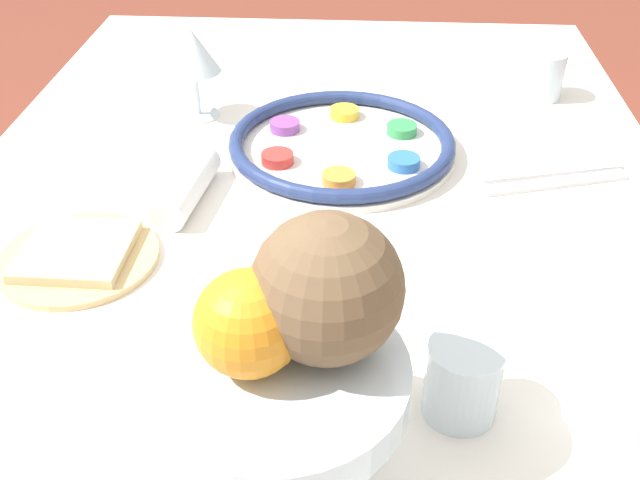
{
  "coord_description": "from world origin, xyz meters",
  "views": [
    {
      "loc": [
        0.76,
        0.06,
        1.26
      ],
      "look_at": [
        0.1,
        0.01,
        0.81
      ],
      "focal_mm": 42.0,
      "sensor_mm": 36.0,
      "label": 1
    }
  ],
  "objects_px": {
    "orange_fruit": "(248,323)",
    "cup_far": "(632,390)",
    "seder_plate": "(342,144)",
    "coconut": "(327,288)",
    "fruit_stand": "(279,390)",
    "cup_mid": "(543,75)",
    "napkin_roll": "(187,187)",
    "wine_glass": "(193,53)",
    "bread_plate": "(78,255)",
    "cup_near": "(463,380)"
  },
  "relations": [
    {
      "from": "orange_fruit",
      "to": "bread_plate",
      "type": "xyz_separation_m",
      "value": [
        -0.27,
        -0.24,
        -0.15
      ]
    },
    {
      "from": "wine_glass",
      "to": "cup_near",
      "type": "distance_m",
      "value": 0.67
    },
    {
      "from": "bread_plate",
      "to": "cup_mid",
      "type": "distance_m",
      "value": 0.77
    },
    {
      "from": "seder_plate",
      "to": "fruit_stand",
      "type": "bearing_deg",
      "value": -2.79
    },
    {
      "from": "fruit_stand",
      "to": "cup_far",
      "type": "bearing_deg",
      "value": 103.7
    },
    {
      "from": "fruit_stand",
      "to": "bread_plate",
      "type": "height_order",
      "value": "fruit_stand"
    },
    {
      "from": "bread_plate",
      "to": "cup_near",
      "type": "bearing_deg",
      "value": 64.31
    },
    {
      "from": "orange_fruit",
      "to": "fruit_stand",
      "type": "bearing_deg",
      "value": 87.81
    },
    {
      "from": "napkin_roll",
      "to": "cup_near",
      "type": "xyz_separation_m",
      "value": [
        0.33,
        0.31,
        0.02
      ]
    },
    {
      "from": "fruit_stand",
      "to": "napkin_roll",
      "type": "height_order",
      "value": "fruit_stand"
    },
    {
      "from": "orange_fruit",
      "to": "bread_plate",
      "type": "relative_size",
      "value": 0.44
    },
    {
      "from": "fruit_stand",
      "to": "cup_mid",
      "type": "xyz_separation_m",
      "value": [
        -0.75,
        0.34,
        -0.05
      ]
    },
    {
      "from": "fruit_stand",
      "to": "cup_near",
      "type": "relative_size",
      "value": 2.68
    },
    {
      "from": "seder_plate",
      "to": "coconut",
      "type": "xyz_separation_m",
      "value": [
        0.51,
        0.01,
        0.16
      ]
    },
    {
      "from": "orange_fruit",
      "to": "cup_far",
      "type": "height_order",
      "value": "orange_fruit"
    },
    {
      "from": "wine_glass",
      "to": "cup_mid",
      "type": "distance_m",
      "value": 0.55
    },
    {
      "from": "orange_fruit",
      "to": "napkin_roll",
      "type": "xyz_separation_m",
      "value": [
        -0.4,
        -0.14,
        -0.13
      ]
    },
    {
      "from": "fruit_stand",
      "to": "wine_glass",
      "type": "bearing_deg",
      "value": -163.08
    },
    {
      "from": "wine_glass",
      "to": "fruit_stand",
      "type": "relative_size",
      "value": 0.69
    },
    {
      "from": "napkin_roll",
      "to": "orange_fruit",
      "type": "bearing_deg",
      "value": 19.42
    },
    {
      "from": "cup_mid",
      "to": "cup_far",
      "type": "distance_m",
      "value": 0.68
    },
    {
      "from": "cup_far",
      "to": "coconut",
      "type": "bearing_deg",
      "value": -79.37
    },
    {
      "from": "cup_mid",
      "to": "napkin_roll",
      "type": "bearing_deg",
      "value": -54.87
    },
    {
      "from": "seder_plate",
      "to": "cup_far",
      "type": "xyz_separation_m",
      "value": [
        0.47,
        0.26,
        0.02
      ]
    },
    {
      "from": "wine_glass",
      "to": "napkin_roll",
      "type": "height_order",
      "value": "wine_glass"
    },
    {
      "from": "wine_glass",
      "to": "bread_plate",
      "type": "bearing_deg",
      "value": -9.29
    },
    {
      "from": "fruit_stand",
      "to": "napkin_roll",
      "type": "xyz_separation_m",
      "value": [
        -0.4,
        -0.16,
        -0.07
      ]
    },
    {
      "from": "wine_glass",
      "to": "coconut",
      "type": "height_order",
      "value": "coconut"
    },
    {
      "from": "napkin_roll",
      "to": "cup_near",
      "type": "relative_size",
      "value": 2.02
    },
    {
      "from": "napkin_roll",
      "to": "cup_far",
      "type": "distance_m",
      "value": 0.56
    },
    {
      "from": "seder_plate",
      "to": "wine_glass",
      "type": "xyz_separation_m",
      "value": [
        -0.11,
        -0.22,
        0.08
      ]
    },
    {
      "from": "fruit_stand",
      "to": "coconut",
      "type": "relative_size",
      "value": 1.78
    },
    {
      "from": "orange_fruit",
      "to": "coconut",
      "type": "distance_m",
      "value": 0.06
    },
    {
      "from": "seder_plate",
      "to": "bread_plate",
      "type": "bearing_deg",
      "value": -46.54
    },
    {
      "from": "wine_glass",
      "to": "coconut",
      "type": "relative_size",
      "value": 1.23
    },
    {
      "from": "cup_near",
      "to": "napkin_roll",
      "type": "bearing_deg",
      "value": -136.81
    },
    {
      "from": "orange_fruit",
      "to": "cup_mid",
      "type": "xyz_separation_m",
      "value": [
        -0.75,
        0.36,
        -0.12
      ]
    },
    {
      "from": "cup_far",
      "to": "seder_plate",
      "type": "bearing_deg",
      "value": -150.7
    },
    {
      "from": "coconut",
      "to": "orange_fruit",
      "type": "bearing_deg",
      "value": -67.79
    },
    {
      "from": "orange_fruit",
      "to": "coconut",
      "type": "height_order",
      "value": "coconut"
    },
    {
      "from": "napkin_roll",
      "to": "coconut",
      "type": "bearing_deg",
      "value": 27.17
    },
    {
      "from": "fruit_stand",
      "to": "cup_mid",
      "type": "distance_m",
      "value": 0.82
    },
    {
      "from": "bread_plate",
      "to": "cup_near",
      "type": "distance_m",
      "value": 0.45
    },
    {
      "from": "orange_fruit",
      "to": "cup_near",
      "type": "height_order",
      "value": "orange_fruit"
    },
    {
      "from": "cup_near",
      "to": "cup_far",
      "type": "relative_size",
      "value": 1.0
    },
    {
      "from": "seder_plate",
      "to": "cup_far",
      "type": "distance_m",
      "value": 0.54
    },
    {
      "from": "bread_plate",
      "to": "wine_glass",
      "type": "bearing_deg",
      "value": 170.71
    },
    {
      "from": "wine_glass",
      "to": "bread_plate",
      "type": "height_order",
      "value": "wine_glass"
    },
    {
      "from": "coconut",
      "to": "bread_plate",
      "type": "xyz_separation_m",
      "value": [
        -0.25,
        -0.29,
        -0.16
      ]
    },
    {
      "from": "seder_plate",
      "to": "fruit_stand",
      "type": "relative_size",
      "value": 1.59
    }
  ]
}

